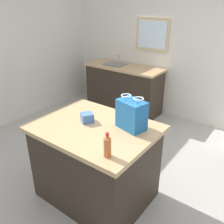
# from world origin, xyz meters

# --- Properties ---
(ground) EXTENTS (6.43, 6.43, 0.00)m
(ground) POSITION_xyz_m (0.00, 0.00, 0.00)
(ground) COLOR #ADA89E
(back_wall) EXTENTS (5.35, 0.13, 2.60)m
(back_wall) POSITION_xyz_m (-0.01, 2.23, 1.30)
(back_wall) COLOR silver
(back_wall) RESTS_ON ground
(kitchen_island) EXTENTS (1.24, 0.96, 0.91)m
(kitchen_island) POSITION_xyz_m (-0.15, -0.35, 0.46)
(kitchen_island) COLOR #33281E
(kitchen_island) RESTS_ON ground
(sink_counter) EXTENTS (1.55, 0.61, 1.10)m
(sink_counter) POSITION_xyz_m (-1.29, 1.87, 0.47)
(sink_counter) COLOR #33281E
(sink_counter) RESTS_ON ground
(shopping_bag) EXTENTS (0.32, 0.24, 0.34)m
(shopping_bag) POSITION_xyz_m (0.18, -0.15, 1.07)
(shopping_bag) COLOR #236BAD
(shopping_bag) RESTS_ON kitchen_island
(small_box) EXTENTS (0.16, 0.16, 0.10)m
(small_box) POSITION_xyz_m (-0.27, -0.31, 0.96)
(small_box) COLOR #4775B7
(small_box) RESTS_ON kitchen_island
(bottle) EXTENTS (0.07, 0.07, 0.22)m
(bottle) POSITION_xyz_m (0.28, -0.68, 1.01)
(bottle) COLOR #C66633
(bottle) RESTS_ON kitchen_island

